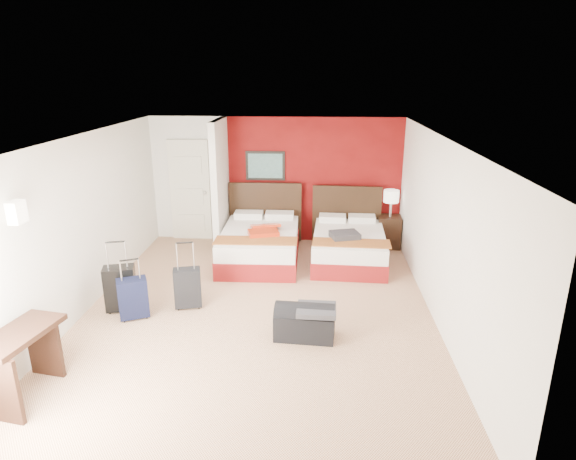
# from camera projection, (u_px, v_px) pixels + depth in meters

# --- Properties ---
(ground) EXTENTS (6.50, 6.50, 0.00)m
(ground) POSITION_uv_depth(u_px,v_px,m) (258.00, 312.00, 7.06)
(ground) COLOR tan
(ground) RESTS_ON ground
(room_walls) EXTENTS (5.02, 6.52, 2.50)m
(room_walls) POSITION_uv_depth(u_px,v_px,m) (183.00, 202.00, 8.09)
(room_walls) COLOR white
(room_walls) RESTS_ON ground
(red_accent_panel) EXTENTS (3.50, 0.04, 2.50)m
(red_accent_panel) POSITION_uv_depth(u_px,v_px,m) (313.00, 181.00, 9.69)
(red_accent_panel) COLOR maroon
(red_accent_panel) RESTS_ON ground
(partition_wall) EXTENTS (0.12, 1.20, 2.50)m
(partition_wall) POSITION_uv_depth(u_px,v_px,m) (221.00, 187.00, 9.20)
(partition_wall) COLOR silver
(partition_wall) RESTS_ON ground
(entry_door) EXTENTS (0.82, 0.06, 2.05)m
(entry_door) POSITION_uv_depth(u_px,v_px,m) (190.00, 190.00, 9.87)
(entry_door) COLOR silver
(entry_door) RESTS_ON ground
(bed_left) EXTENTS (1.40, 1.98, 0.59)m
(bed_left) POSITION_uv_depth(u_px,v_px,m) (260.00, 246.00, 8.88)
(bed_left) COLOR silver
(bed_left) RESTS_ON ground
(bed_right) EXTENTS (1.37, 1.90, 0.55)m
(bed_right) POSITION_uv_depth(u_px,v_px,m) (349.00, 248.00, 8.83)
(bed_right) COLOR silver
(bed_right) RESTS_ON ground
(red_suitcase_open) EXTENTS (0.69, 0.82, 0.09)m
(red_suitcase_open) POSITION_uv_depth(u_px,v_px,m) (265.00, 230.00, 8.67)
(red_suitcase_open) COLOR red
(red_suitcase_open) RESTS_ON bed_left
(jacket_bundle) EXTENTS (0.56, 0.49, 0.11)m
(jacket_bundle) POSITION_uv_depth(u_px,v_px,m) (345.00, 235.00, 8.45)
(jacket_bundle) COLOR #38373C
(jacket_bundle) RESTS_ON bed_right
(nightstand) EXTENTS (0.48, 0.48, 0.62)m
(nightstand) POSITION_uv_depth(u_px,v_px,m) (389.00, 232.00, 9.60)
(nightstand) COLOR black
(nightstand) RESTS_ON ground
(table_lamp) EXTENTS (0.34, 0.34, 0.53)m
(table_lamp) POSITION_uv_depth(u_px,v_px,m) (391.00, 204.00, 9.42)
(table_lamp) COLOR silver
(table_lamp) RESTS_ON nightstand
(suitcase_black) EXTENTS (0.49, 0.37, 0.65)m
(suitcase_black) POSITION_uv_depth(u_px,v_px,m) (121.00, 290.00, 7.02)
(suitcase_black) COLOR black
(suitcase_black) RESTS_ON ground
(suitcase_charcoal) EXTENTS (0.43, 0.32, 0.57)m
(suitcase_charcoal) POSITION_uv_depth(u_px,v_px,m) (188.00, 289.00, 7.12)
(suitcase_charcoal) COLOR black
(suitcase_charcoal) RESTS_ON ground
(suitcase_navy) EXTENTS (0.47, 0.39, 0.56)m
(suitcase_navy) POSITION_uv_depth(u_px,v_px,m) (133.00, 300.00, 6.81)
(suitcase_navy) COLOR black
(suitcase_navy) RESTS_ON ground
(duffel_bag) EXTENTS (0.81, 0.47, 0.39)m
(duffel_bag) POSITION_uv_depth(u_px,v_px,m) (305.00, 323.00, 6.33)
(duffel_bag) COLOR black
(duffel_bag) RESTS_ON ground
(jacket_draped) EXTENTS (0.51, 0.44, 0.07)m
(jacket_draped) POSITION_uv_depth(u_px,v_px,m) (316.00, 310.00, 6.21)
(jacket_draped) COLOR #39393E
(jacket_draped) RESTS_ON duffel_bag
(desk) EXTENTS (0.63, 1.00, 0.78)m
(desk) POSITION_uv_depth(u_px,v_px,m) (24.00, 365.00, 5.11)
(desk) COLOR black
(desk) RESTS_ON ground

